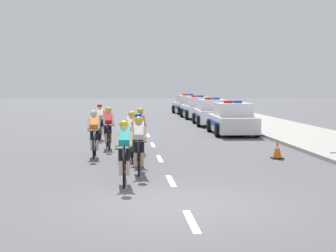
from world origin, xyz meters
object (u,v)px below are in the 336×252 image
object	(u,v)px
cyclist_sixth	(108,127)
cyclist_eighth	(100,121)
cyclist_fourth	(132,135)
police_car_second	(212,113)
police_car_third	(197,109)
cyclist_second	(139,144)
cyclist_third	(138,138)
cyclist_seventh	(139,129)
traffic_cone_near	(277,149)
cyclist_lead	(124,151)
police_car_nearest	(232,120)
police_car_furthest	(188,105)
cyclist_fifth	(94,133)

from	to	relation	value
cyclist_sixth	cyclist_eighth	xyz separation A→B (m)	(-0.42, 3.37, 0.00)
cyclist_fourth	police_car_second	bearing A→B (deg)	71.01
police_car_third	cyclist_second	bearing A→B (deg)	-101.57
cyclist_third	cyclist_eighth	xyz separation A→B (m)	(-1.41, 7.40, 0.00)
cyclist_third	cyclist_sixth	distance (m)	4.15
cyclist_seventh	traffic_cone_near	size ratio (longest dim) A/B	2.68
cyclist_lead	cyclist_sixth	xyz separation A→B (m)	(-0.57, 7.23, 0.00)
cyclist_eighth	police_car_second	size ratio (longest dim) A/B	0.39
cyclist_second	cyclist_eighth	size ratio (longest dim) A/B	1.00
cyclist_sixth	police_car_second	distance (m)	12.53
cyclist_seventh	cyclist_fourth	bearing A→B (deg)	-97.85
cyclist_sixth	cyclist_seventh	xyz separation A→B (m)	(1.12, -0.77, 0.00)
cyclist_seventh	cyclist_eighth	xyz separation A→B (m)	(-1.55, 4.14, 0.00)
cyclist_lead	police_car_nearest	distance (m)	13.54
cyclist_eighth	police_car_third	bearing A→B (deg)	66.46
cyclist_second	police_car_third	bearing A→B (deg)	78.43
traffic_cone_near	police_car_furthest	bearing A→B (deg)	89.41
cyclist_second	police_car_third	world-z (taller)	police_car_third
police_car_second	traffic_cone_near	xyz separation A→B (m)	(-0.27, -14.38, -0.37)
cyclist_sixth	traffic_cone_near	distance (m)	6.33
cyclist_fifth	cyclist_eighth	bearing A→B (deg)	90.41
cyclist_third	cyclist_fifth	world-z (taller)	same
cyclist_fifth	cyclist_sixth	size ratio (longest dim) A/B	1.00
police_car_furthest	cyclist_eighth	bearing A→B (deg)	-107.30
cyclist_seventh	police_car_second	distance (m)	12.78
cyclist_lead	traffic_cone_near	size ratio (longest dim) A/B	2.69
police_car_nearest	police_car_furthest	bearing A→B (deg)	89.99
police_car_nearest	police_car_furthest	size ratio (longest dim) A/B	0.98
cyclist_third	police_car_furthest	bearing A→B (deg)	80.11
cyclist_eighth	police_car_nearest	world-z (taller)	police_car_nearest
police_car_furthest	traffic_cone_near	xyz separation A→B (m)	(-0.27, -26.25, -0.37)
police_car_nearest	traffic_cone_near	xyz separation A→B (m)	(-0.27, -8.51, -0.37)
cyclist_third	cyclist_eighth	world-z (taller)	same
police_car_second	cyclist_eighth	bearing A→B (deg)	-128.14
traffic_cone_near	cyclist_sixth	bearing A→B (deg)	149.34
cyclist_fifth	traffic_cone_near	distance (m)	5.91
cyclist_fourth	police_car_second	world-z (taller)	police_car_second
police_car_nearest	traffic_cone_near	world-z (taller)	police_car_nearest
cyclist_sixth	cyclist_seventh	size ratio (longest dim) A/B	1.00
cyclist_lead	cyclist_second	xyz separation A→B (m)	(0.39, 1.51, 0.00)
cyclist_second	cyclist_sixth	world-z (taller)	same
police_car_third	police_car_nearest	bearing A→B (deg)	-90.00
cyclist_third	cyclist_seventh	bearing A→B (deg)	87.49
police_car_second	cyclist_lead	bearing A→B (deg)	-105.58
police_car_nearest	cyclist_second	bearing A→B (deg)	-113.27
cyclist_lead	cyclist_third	distance (m)	3.23
cyclist_third	police_car_nearest	bearing A→B (deg)	63.17
cyclist_fourth	cyclist_eighth	world-z (taller)	same
cyclist_sixth	cyclist_fifth	bearing A→B (deg)	-99.56
cyclist_sixth	cyclist_seventh	bearing A→B (deg)	-34.46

